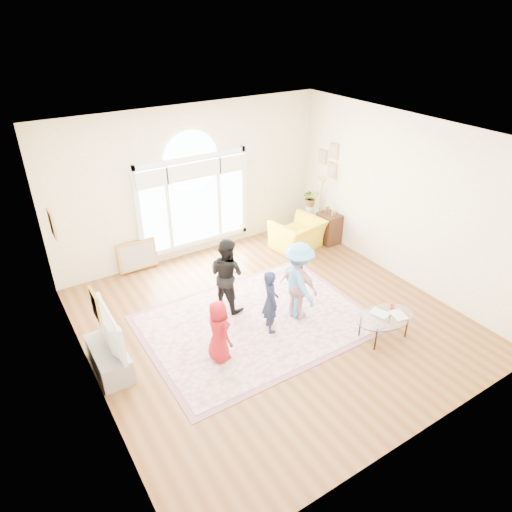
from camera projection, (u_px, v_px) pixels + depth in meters
ground at (272, 320)px, 8.01m from camera, size 6.00×6.00×0.00m
room_shell at (196, 187)px, 9.33m from camera, size 6.00×6.00×6.00m
area_rug at (257, 322)px, 7.94m from camera, size 3.60×2.60×0.02m
rug_border at (257, 322)px, 7.94m from camera, size 3.80×2.80×0.01m
tv_console at (109, 359)px, 6.84m from camera, size 0.45×1.00×0.42m
television at (104, 331)px, 6.59m from camera, size 0.17×1.11×0.64m
coffee_table at (385, 317)px, 7.43m from camera, size 1.08×0.73×0.54m
armchair at (298, 234)px, 10.19m from camera, size 1.17×1.07×0.68m
side_cabinet at (329, 228)px, 10.45m from camera, size 0.40×0.50×0.70m
floor_lamp at (321, 187)px, 10.12m from camera, size 0.25×0.25×1.51m
plant_pedestal at (310, 220)px, 10.86m from camera, size 0.20×0.20×0.70m
potted_plant at (311, 198)px, 10.58m from camera, size 0.48×0.46×0.42m
leaning_picture at (140, 270)px, 9.50m from camera, size 0.80×0.14×0.62m
child_red at (219, 331)px, 6.89m from camera, size 0.39×0.54×1.04m
child_navy at (270, 301)px, 7.49m from camera, size 0.37×0.47×1.14m
child_black at (227, 274)px, 8.00m from camera, size 0.74×0.82×1.38m
child_pink at (298, 288)px, 7.77m from camera, size 0.54×0.77×1.22m
child_blue at (298, 281)px, 7.78m from camera, size 0.66×0.98×1.41m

